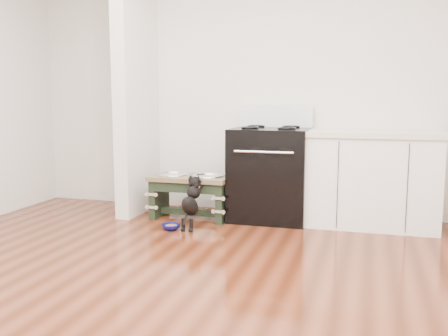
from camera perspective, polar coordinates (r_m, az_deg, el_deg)
ground at (r=3.21m, az=-7.04°, el=-14.33°), size 5.00×5.00×0.00m
room_shell at (r=3.00m, az=-7.59°, el=15.63°), size 5.00×5.00×5.00m
partition_wall at (r=5.38m, az=-9.95°, el=9.29°), size 0.15×0.80×2.70m
oven_range at (r=5.03m, az=5.33°, el=-0.50°), size 0.76×0.69×1.14m
cabinet_run at (r=4.96m, az=16.55°, el=-1.21°), size 1.24×0.64×0.91m
dog_feeder at (r=5.07m, az=-3.83°, el=-2.31°), size 0.80×0.43×0.46m
puppy at (r=4.69m, az=-3.75°, el=-3.72°), size 0.14×0.41×0.49m
floor_bowl at (r=4.71m, az=-6.07°, el=-6.70°), size 0.19×0.19×0.05m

